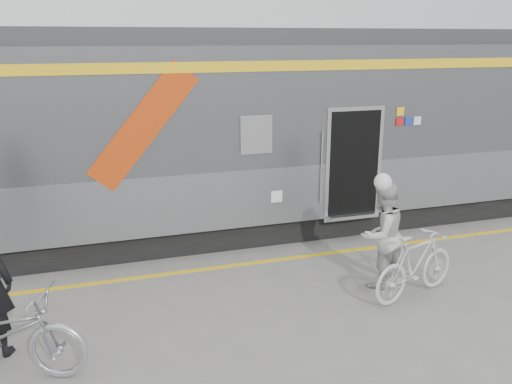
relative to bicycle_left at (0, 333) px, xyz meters
name	(u,v)px	position (x,y,z in m)	size (l,w,h in m)	color
ground	(240,329)	(3.00, 0.13, -0.56)	(90.00, 90.00, 0.00)	slate
train	(225,133)	(3.92, 4.33, 1.50)	(24.00, 3.17, 4.10)	black
safety_strip	(206,269)	(3.00, 2.28, -0.55)	(24.00, 0.12, 0.01)	yellow
bicycle_left	(0,333)	(0.00, 0.00, 0.00)	(0.74, 2.12, 1.12)	#ABADB3
woman	(381,235)	(5.59, 0.82, 0.31)	(0.85, 0.66, 1.74)	beige
bicycle_right	(415,265)	(5.89, 0.27, -0.03)	(0.50, 1.75, 1.05)	silver
helmet_woman	(385,174)	(5.59, 0.82, 1.32)	(0.28, 0.28, 0.28)	white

